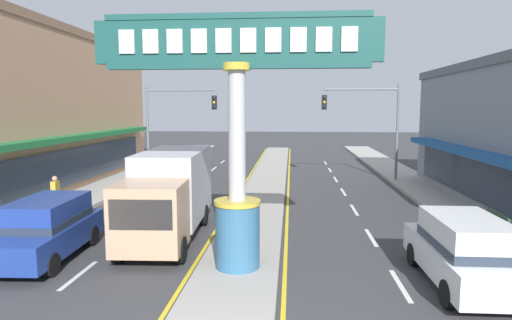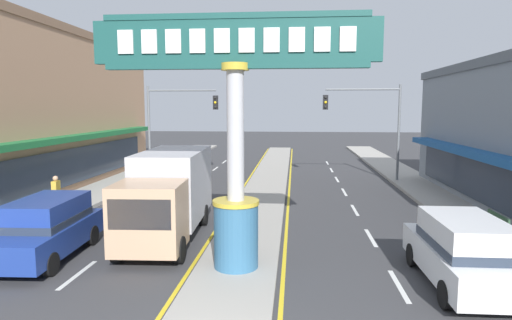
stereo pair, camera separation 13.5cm
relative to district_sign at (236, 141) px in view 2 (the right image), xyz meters
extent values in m
cube|color=#A39E93|center=(0.00, 12.54, -3.77)|extent=(2.40, 52.00, 0.14)
cube|color=#ADA89E|center=(-9.19, 10.54, -3.75)|extent=(2.79, 60.00, 0.18)
cube|color=#ADA89E|center=(9.19, 10.54, -3.75)|extent=(2.79, 60.00, 0.18)
cube|color=silver|center=(-4.50, -0.66, -3.83)|extent=(0.14, 2.20, 0.01)
cube|color=silver|center=(-4.50, 3.74, -3.83)|extent=(0.14, 2.20, 0.01)
cube|color=silver|center=(-4.50, 8.14, -3.83)|extent=(0.14, 2.20, 0.01)
cube|color=silver|center=(-4.50, 12.54, -3.83)|extent=(0.14, 2.20, 0.01)
cube|color=silver|center=(-4.50, 16.94, -3.83)|extent=(0.14, 2.20, 0.01)
cube|color=silver|center=(-4.50, 21.34, -3.83)|extent=(0.14, 2.20, 0.01)
cube|color=silver|center=(-4.50, 25.74, -3.83)|extent=(0.14, 2.20, 0.01)
cube|color=silver|center=(4.50, -0.66, -3.83)|extent=(0.14, 2.20, 0.01)
cube|color=silver|center=(4.50, 3.74, -3.83)|extent=(0.14, 2.20, 0.01)
cube|color=silver|center=(4.50, 8.14, -3.83)|extent=(0.14, 2.20, 0.01)
cube|color=silver|center=(4.50, 12.54, -3.83)|extent=(0.14, 2.20, 0.01)
cube|color=silver|center=(4.50, 16.94, -3.83)|extent=(0.14, 2.20, 0.01)
cube|color=silver|center=(4.50, 21.34, -3.83)|extent=(0.14, 2.20, 0.01)
cube|color=silver|center=(4.50, 25.74, -3.83)|extent=(0.14, 2.20, 0.01)
cube|color=yellow|center=(-1.38, 12.54, -3.83)|extent=(0.12, 52.00, 0.01)
cube|color=yellow|center=(1.38, 12.54, -3.83)|extent=(0.12, 52.00, 0.01)
cylinder|color=#33668C|center=(0.00, 0.00, -2.77)|extent=(1.28, 1.28, 1.86)
cylinder|color=gold|center=(0.00, 0.00, -1.77)|extent=(1.35, 1.35, 0.12)
cylinder|color=#B7B7BC|center=(0.00, 0.00, 0.16)|extent=(0.49, 0.49, 3.99)
cylinder|color=gold|center=(0.00, 0.00, 2.05)|extent=(0.78, 0.78, 0.20)
cube|color=#194C47|center=(0.00, 0.00, 2.74)|extent=(7.97, 0.24, 1.18)
cube|color=#194C47|center=(0.00, 0.00, 3.41)|extent=(7.34, 0.29, 0.16)
cube|color=#194C47|center=(0.00, 0.00, 2.07)|extent=(7.34, 0.29, 0.16)
cube|color=white|center=(-3.05, -0.15, 2.74)|extent=(0.43, 0.06, 0.65)
cube|color=white|center=(-2.37, -0.15, 2.74)|extent=(0.43, 0.06, 0.65)
cube|color=white|center=(-1.69, -0.15, 2.74)|extent=(0.43, 0.06, 0.65)
cube|color=white|center=(-1.02, -0.15, 2.74)|extent=(0.43, 0.06, 0.65)
cube|color=white|center=(-0.34, -0.15, 2.74)|extent=(0.43, 0.06, 0.65)
cube|color=white|center=(0.34, -0.15, 2.74)|extent=(0.43, 0.06, 0.65)
cube|color=white|center=(1.02, -0.15, 2.74)|extent=(0.43, 0.06, 0.65)
cube|color=white|center=(1.69, -0.15, 2.74)|extent=(0.43, 0.06, 0.65)
cube|color=white|center=(2.37, -0.15, 2.74)|extent=(0.43, 0.06, 0.65)
cube|color=white|center=(3.05, -0.15, 2.74)|extent=(0.43, 0.06, 0.65)
cube|color=tan|center=(-14.63, 11.69, 0.59)|extent=(7.72, 23.39, 8.85)
cube|color=#89674C|center=(-14.63, 11.69, 5.24)|extent=(7.87, 23.86, 0.45)
cube|color=#1E7038|center=(-10.32, 11.69, -0.72)|extent=(0.90, 19.88, 0.30)
cube|color=#283342|center=(-10.73, 11.69, -2.34)|extent=(0.08, 19.18, 2.00)
cube|color=#195193|center=(9.67, 8.57, -1.11)|extent=(0.90, 16.20, 0.30)
cube|color=#283342|center=(10.08, 8.57, -2.34)|extent=(0.08, 15.63, 2.00)
cylinder|color=slate|center=(-8.20, 16.80, -0.74)|extent=(0.16, 0.16, 6.20)
cylinder|color=slate|center=(-5.89, 16.80, 2.06)|extent=(4.62, 0.12, 0.12)
cube|color=black|center=(-3.58, 16.64, 1.25)|extent=(0.32, 0.24, 0.92)
sphere|color=black|center=(-3.58, 16.50, 1.55)|extent=(0.17, 0.17, 0.17)
sphere|color=yellow|center=(-3.58, 16.50, 1.25)|extent=(0.17, 0.17, 0.17)
sphere|color=black|center=(-3.58, 16.50, 0.95)|extent=(0.17, 0.17, 0.17)
cylinder|color=slate|center=(8.20, 16.06, -0.74)|extent=(0.16, 0.16, 6.20)
cylinder|color=slate|center=(5.89, 16.06, 2.06)|extent=(4.62, 0.12, 0.12)
cube|color=black|center=(3.58, 15.90, 1.25)|extent=(0.32, 0.24, 0.92)
sphere|color=black|center=(3.58, 15.76, 1.55)|extent=(0.17, 0.17, 0.17)
sphere|color=yellow|center=(3.58, 15.76, 1.25)|extent=(0.17, 0.17, 0.17)
sphere|color=black|center=(3.58, 15.76, 0.95)|extent=(0.17, 0.17, 0.17)
cube|color=tan|center=(-2.80, 0.67, -2.43)|extent=(2.19, 2.10, 2.10)
cube|color=#283342|center=(-2.76, -0.29, -2.13)|extent=(1.85, 0.17, 0.90)
cube|color=#B2B2B7|center=(-2.97, 4.16, -2.02)|extent=(2.43, 4.90, 2.60)
cylinder|color=black|center=(-1.83, 0.51, -3.42)|extent=(0.30, 0.85, 0.84)
cylinder|color=black|center=(-3.76, 0.42, -3.42)|extent=(0.30, 0.85, 0.84)
cylinder|color=black|center=(-1.99, 4.93, -3.42)|extent=(0.30, 0.85, 0.84)
cylinder|color=black|center=(-4.01, 4.83, -3.42)|extent=(0.30, 0.85, 0.84)
cube|color=navy|center=(-6.15, 0.56, -3.14)|extent=(2.11, 4.68, 0.80)
cube|color=navy|center=(-6.16, 0.75, -2.34)|extent=(1.80, 2.93, 0.80)
cube|color=#283342|center=(-6.16, 0.75, -2.62)|extent=(1.84, 2.96, 0.24)
cylinder|color=black|center=(-5.21, -0.82, -3.50)|extent=(0.25, 0.69, 0.68)
cylinder|color=black|center=(-5.34, 2.03, -3.50)|extent=(0.25, 0.69, 0.68)
cylinder|color=black|center=(-7.09, 1.95, -3.50)|extent=(0.25, 0.69, 0.68)
cube|color=white|center=(6.15, -0.50, -3.14)|extent=(1.97, 4.63, 0.80)
cube|color=white|center=(6.15, -0.68, -2.34)|extent=(1.71, 2.88, 0.80)
cube|color=#283342|center=(6.15, -0.68, -2.62)|extent=(1.75, 2.91, 0.24)
cylinder|color=black|center=(5.25, 0.91, -3.50)|extent=(0.23, 0.68, 0.68)
cylinder|color=black|center=(7.00, 0.94, -3.50)|extent=(0.23, 0.68, 0.68)
cylinder|color=black|center=(5.30, -1.94, -3.50)|extent=(0.23, 0.68, 0.68)
cube|color=#2D4C33|center=(8.60, 3.44, -3.22)|extent=(0.48, 1.60, 0.08)
cube|color=#2D4C33|center=(8.81, 3.44, -2.98)|extent=(0.06, 1.60, 0.40)
cube|color=black|center=(8.60, 2.84, -3.48)|extent=(0.38, 0.08, 0.36)
cube|color=black|center=(8.60, 4.04, -3.48)|extent=(0.38, 0.08, 0.36)
cylinder|color=#2D4C8C|center=(-8.56, 5.36, -3.23)|extent=(0.14, 0.14, 0.86)
cylinder|color=#2D4C8C|center=(-8.42, 5.36, -3.23)|extent=(0.14, 0.14, 0.86)
cube|color=gold|center=(-8.49, 5.36, -2.49)|extent=(0.24, 0.41, 0.62)
sphere|color=tan|center=(-8.49, 5.36, -2.07)|extent=(0.22, 0.22, 0.22)
camera|label=1|loc=(1.53, -12.28, 0.93)|focal=30.78mm
camera|label=2|loc=(1.66, -12.26, 0.93)|focal=30.78mm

